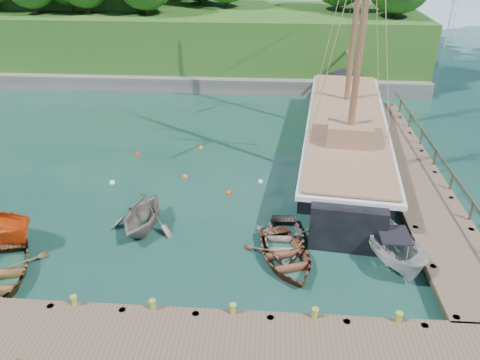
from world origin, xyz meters
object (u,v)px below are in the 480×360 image
object	(u,v)px
rowboat_0	(0,283)
rowboat_2	(285,262)
schooner	(345,141)
rowboat_1	(144,229)
rowboat_3	(284,246)
cabin_boat_white	(389,261)

from	to	relation	value
rowboat_0	rowboat_2	distance (m)	12.21
rowboat_0	schooner	world-z (taller)	schooner
rowboat_2	rowboat_0	bearing A→B (deg)	172.58
rowboat_1	rowboat_2	size ratio (longest dim) A/B	0.87
rowboat_3	schooner	distance (m)	10.79
rowboat_1	rowboat_3	distance (m)	6.97
rowboat_2	schooner	bearing A→B (deg)	52.59
rowboat_0	rowboat_2	size ratio (longest dim) A/B	1.11
rowboat_1	cabin_boat_white	bearing A→B (deg)	-1.00
rowboat_1	rowboat_3	size ratio (longest dim) A/B	0.95
rowboat_2	rowboat_3	bearing A→B (deg)	74.44
rowboat_2	schooner	distance (m)	11.89
rowboat_1	rowboat_3	bearing A→B (deg)	-0.06
rowboat_0	rowboat_3	bearing A→B (deg)	2.53
rowboat_3	rowboat_2	bearing A→B (deg)	-88.14
rowboat_0	rowboat_1	bearing A→B (deg)	27.28
schooner	cabin_boat_white	bearing A→B (deg)	-79.53
rowboat_1	schooner	distance (m)	14.21
rowboat_1	cabin_boat_white	distance (m)	11.76
rowboat_1	rowboat_2	xyz separation A→B (m)	(6.96, -2.11, 0.00)
rowboat_3	schooner	size ratio (longest dim) A/B	0.15
rowboat_1	schooner	xyz separation A→B (m)	(10.88, 9.07, 1.10)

